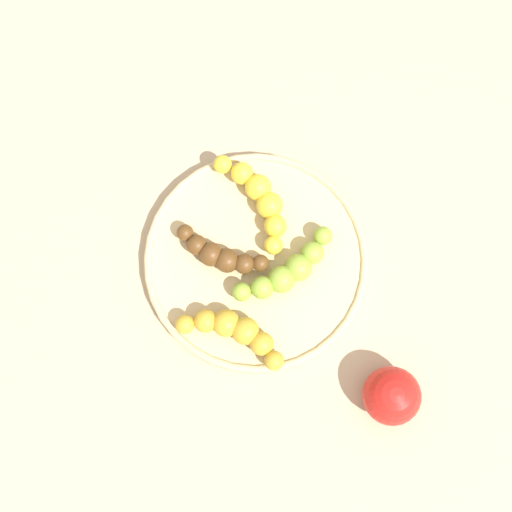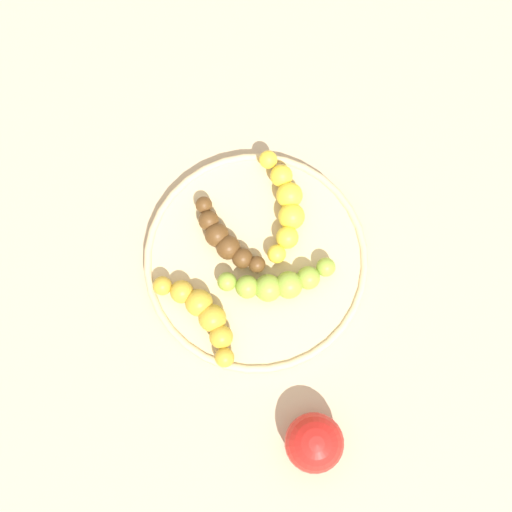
# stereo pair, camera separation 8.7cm
# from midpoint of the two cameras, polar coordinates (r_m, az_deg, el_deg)

# --- Properties ---
(ground_plane) EXTENTS (2.40, 2.40, 0.00)m
(ground_plane) POSITION_cam_midpoint_polar(r_m,az_deg,el_deg) (0.91, 2.68, -1.14)
(ground_plane) COLOR tan
(fruit_bowl) EXTENTS (0.29, 0.29, 0.02)m
(fruit_bowl) POSITION_cam_midpoint_polar(r_m,az_deg,el_deg) (0.90, 2.71, -0.98)
(fruit_bowl) COLOR #D1B784
(fruit_bowl) RESTS_ON ground_plane
(banana_spotted) EXTENTS (0.09, 0.12, 0.04)m
(banana_spotted) POSITION_cam_midpoint_polar(r_m,az_deg,el_deg) (0.86, -1.66, -5.43)
(banana_spotted) COLOR gold
(banana_spotted) RESTS_ON fruit_bowl
(banana_green) EXTENTS (0.15, 0.05, 0.04)m
(banana_green) POSITION_cam_midpoint_polar(r_m,az_deg,el_deg) (0.87, 4.63, -2.89)
(banana_green) COLOR #8CAD38
(banana_green) RESTS_ON fruit_bowl
(banana_yellow) EXTENTS (0.06, 0.16, 0.03)m
(banana_yellow) POSITION_cam_midpoint_polar(r_m,az_deg,el_deg) (0.89, 5.18, 3.50)
(banana_yellow) COLOR yellow
(banana_yellow) RESTS_ON fruit_bowl
(banana_overripe) EXTENTS (0.08, 0.11, 0.03)m
(banana_overripe) POSITION_cam_midpoint_polar(r_m,az_deg,el_deg) (0.88, 0.17, 0.76)
(banana_overripe) COLOR #593819
(banana_overripe) RESTS_ON fruit_bowl
(apple_red) EXTENTS (0.07, 0.07, 0.07)m
(apple_red) POSITION_cam_midpoint_polar(r_m,az_deg,el_deg) (0.86, 7.78, -15.73)
(apple_red) COLOR red
(apple_red) RESTS_ON ground_plane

